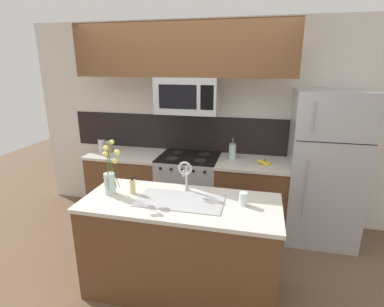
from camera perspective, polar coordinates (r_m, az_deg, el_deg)
name	(u,v)px	position (r m, az deg, el deg)	size (l,w,h in m)	color
ground_plane	(169,261)	(3.47, -4.38, -19.76)	(10.00, 10.00, 0.00)	brown
rear_partition	(217,123)	(4.04, 4.80, 5.84)	(5.20, 0.10, 2.60)	silver
splash_band	(194,134)	(4.07, 0.45, 3.82)	(3.52, 0.01, 0.48)	black
back_counter_left	(129,184)	(4.27, -11.94, -5.74)	(0.99, 0.65, 0.91)	brown
back_counter_right	(250,196)	(3.90, 11.06, -7.92)	(0.88, 0.65, 0.91)	brown
stove_range	(189,190)	(3.99, -0.62, -6.88)	(0.76, 0.64, 0.93)	#A8AAAF
microwave	(188,95)	(3.65, -0.76, 11.03)	(0.74, 0.40, 0.43)	#A8AAAF
upper_cabinet_band	(183,50)	(3.62, -1.79, 19.11)	(2.57, 0.34, 0.60)	brown
refrigerator	(324,168)	(3.83, 23.86, -2.51)	(0.80, 0.74, 1.79)	#A8AAAF
storage_jar_tall	(102,144)	(4.29, -16.81, 1.70)	(0.10, 0.10, 0.18)	silver
storage_jar_medium	(109,147)	(4.20, -15.54, 1.28)	(0.10, 0.10, 0.15)	#997F5B
banana_bunch	(264,163)	(3.67, 13.60, -1.68)	(0.19, 0.15, 0.08)	yellow
french_press	(232,151)	(3.77, 7.71, 0.40)	(0.09, 0.09, 0.27)	silver
island_counter	(181,246)	(2.88, -2.14, -17.20)	(1.74, 0.74, 0.91)	brown
kitchen_sink	(180,208)	(2.68, -2.28, -10.35)	(0.76, 0.39, 0.16)	#ADAFB5
sink_faucet	(185,172)	(2.75, -1.25, -3.61)	(0.14, 0.14, 0.31)	#B7BABF
dish_soap_bottle	(133,186)	(2.83, -11.26, -6.16)	(0.06, 0.05, 0.16)	#DBCC75
drinking_glass	(243,199)	(2.60, 9.76, -8.48)	(0.07, 0.07, 0.11)	silver
flower_vase	(110,179)	(2.83, -15.30, -4.75)	(0.16, 0.20, 0.49)	silver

